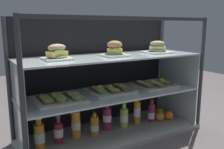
% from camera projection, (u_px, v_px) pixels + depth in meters
% --- Properties ---
extents(ground_plane, '(6.00, 6.00, 0.02)m').
position_uv_depth(ground_plane, '(112.00, 136.00, 1.98)').
color(ground_plane, '#5B5454').
rests_on(ground_plane, ground).
extents(case_base_deck, '(1.44, 0.52, 0.04)m').
position_uv_depth(case_base_deck, '(112.00, 133.00, 1.97)').
color(case_base_deck, '#9EA29D').
rests_on(case_base_deck, ground).
extents(case_frame, '(1.44, 0.52, 0.92)m').
position_uv_depth(case_frame, '(102.00, 71.00, 2.02)').
color(case_frame, '#333338').
rests_on(case_frame, ground).
extents(riser_lower_tier, '(1.38, 0.46, 0.30)m').
position_uv_depth(riser_lower_tier, '(112.00, 113.00, 1.94)').
color(riser_lower_tier, silver).
rests_on(riser_lower_tier, case_base_deck).
extents(shelf_lower_glass, '(1.39, 0.48, 0.01)m').
position_uv_depth(shelf_lower_glass, '(112.00, 93.00, 1.91)').
color(shelf_lower_glass, silver).
rests_on(shelf_lower_glass, riser_lower_tier).
extents(riser_upper_tier, '(1.38, 0.46, 0.27)m').
position_uv_depth(riser_upper_tier, '(112.00, 75.00, 1.88)').
color(riser_upper_tier, silver).
rests_on(riser_upper_tier, shelf_lower_glass).
extents(shelf_upper_glass, '(1.39, 0.48, 0.01)m').
position_uv_depth(shelf_upper_glass, '(112.00, 57.00, 1.86)').
color(shelf_upper_glass, silver).
rests_on(shelf_upper_glass, riser_upper_tier).
extents(plated_roll_sandwich_mid_right, '(0.18, 0.18, 0.11)m').
position_uv_depth(plated_roll_sandwich_mid_right, '(57.00, 54.00, 1.63)').
color(plated_roll_sandwich_mid_right, white).
rests_on(plated_roll_sandwich_mid_right, shelf_upper_glass).
extents(plated_roll_sandwich_mid_left, '(0.18, 0.18, 0.12)m').
position_uv_depth(plated_roll_sandwich_mid_left, '(114.00, 51.00, 1.81)').
color(plated_roll_sandwich_mid_left, white).
rests_on(plated_roll_sandwich_mid_left, shelf_upper_glass).
extents(plated_roll_sandwich_far_right, '(0.21, 0.21, 0.10)m').
position_uv_depth(plated_roll_sandwich_far_right, '(157.00, 49.00, 2.04)').
color(plated_roll_sandwich_far_right, white).
rests_on(plated_roll_sandwich_far_right, shelf_upper_glass).
extents(open_sandwich_tray_far_right, '(0.34, 0.30, 0.06)m').
position_uv_depth(open_sandwich_tray_far_right, '(59.00, 98.00, 1.71)').
color(open_sandwich_tray_far_right, white).
rests_on(open_sandwich_tray_far_right, shelf_lower_glass).
extents(open_sandwich_tray_left_of_center, '(0.34, 0.30, 0.06)m').
position_uv_depth(open_sandwich_tray_left_of_center, '(110.00, 89.00, 1.93)').
color(open_sandwich_tray_left_of_center, white).
rests_on(open_sandwich_tray_left_of_center, shelf_lower_glass).
extents(open_sandwich_tray_mid_left, '(0.34, 0.30, 0.06)m').
position_uv_depth(open_sandwich_tray_mid_left, '(153.00, 84.00, 2.12)').
color(open_sandwich_tray_mid_left, white).
rests_on(open_sandwich_tray_mid_left, shelf_lower_glass).
extents(juice_bottle_back_left, '(0.07, 0.07, 0.22)m').
position_uv_depth(juice_bottle_back_left, '(39.00, 136.00, 1.68)').
color(juice_bottle_back_left, orange).
rests_on(juice_bottle_back_left, case_base_deck).
extents(juice_bottle_back_right, '(0.07, 0.07, 0.21)m').
position_uv_depth(juice_bottle_back_right, '(59.00, 132.00, 1.76)').
color(juice_bottle_back_right, '#9D1E42').
rests_on(juice_bottle_back_right, case_base_deck).
extents(juice_bottle_front_right_end, '(0.07, 0.07, 0.26)m').
position_uv_depth(juice_bottle_front_right_end, '(76.00, 124.00, 1.84)').
color(juice_bottle_front_right_end, orange).
rests_on(juice_bottle_front_right_end, case_base_deck).
extents(juice_bottle_front_middle, '(0.07, 0.07, 0.19)m').
position_uv_depth(juice_bottle_front_middle, '(95.00, 126.00, 1.89)').
color(juice_bottle_front_middle, orange).
rests_on(juice_bottle_front_middle, case_base_deck).
extents(juice_bottle_front_second, '(0.07, 0.07, 0.24)m').
position_uv_depth(juice_bottle_front_second, '(107.00, 118.00, 1.98)').
color(juice_bottle_front_second, '#982749').
rests_on(juice_bottle_front_second, case_base_deck).
extents(juice_bottle_back_center, '(0.07, 0.07, 0.22)m').
position_uv_depth(juice_bottle_back_center, '(124.00, 117.00, 2.03)').
color(juice_bottle_back_center, '#ADD94C').
rests_on(juice_bottle_back_center, case_base_deck).
extents(juice_bottle_near_post, '(0.06, 0.06, 0.24)m').
position_uv_depth(juice_bottle_near_post, '(137.00, 112.00, 2.11)').
color(juice_bottle_near_post, orange).
rests_on(juice_bottle_near_post, case_base_deck).
extents(juice_bottle_tucked_behind, '(0.06, 0.06, 0.20)m').
position_uv_depth(juice_bottle_tucked_behind, '(151.00, 113.00, 2.16)').
color(juice_bottle_tucked_behind, '#9E1F48').
rests_on(juice_bottle_tucked_behind, case_base_deck).
extents(orange_fruit_beside_bottles, '(0.07, 0.07, 0.07)m').
position_uv_depth(orange_fruit_beside_bottles, '(160.00, 112.00, 2.29)').
color(orange_fruit_beside_bottles, orange).
rests_on(orange_fruit_beside_bottles, case_base_deck).
extents(orange_fruit_near_left_post, '(0.08, 0.08, 0.08)m').
position_uv_depth(orange_fruit_near_left_post, '(169.00, 115.00, 2.20)').
color(orange_fruit_near_left_post, orange).
rests_on(orange_fruit_near_left_post, case_base_deck).
extents(orange_fruit_rolled_forward, '(0.08, 0.08, 0.08)m').
position_uv_depth(orange_fruit_rolled_forward, '(160.00, 116.00, 2.18)').
color(orange_fruit_rolled_forward, orange).
rests_on(orange_fruit_rolled_forward, case_base_deck).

